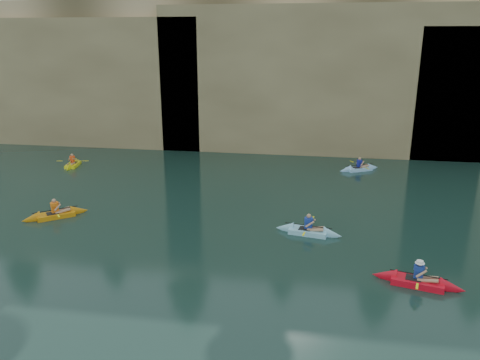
# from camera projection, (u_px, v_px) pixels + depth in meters

# --- Properties ---
(ground) EXTENTS (160.00, 160.00, 0.00)m
(ground) POSITION_uv_depth(u_px,v_px,m) (247.00, 306.00, 15.86)
(ground) COLOR black
(ground) RESTS_ON ground
(cliff) EXTENTS (70.00, 16.00, 12.00)m
(cliff) POSITION_uv_depth(u_px,v_px,m) (296.00, 68.00, 42.39)
(cliff) COLOR tan
(cliff) RESTS_ON ground
(cliff_slab_west) EXTENTS (26.00, 2.40, 10.56)m
(cliff_slab_west) POSITION_uv_depth(u_px,v_px,m) (49.00, 80.00, 38.73)
(cliff_slab_west) COLOR #9B8A5E
(cliff_slab_west) RESTS_ON ground
(cliff_slab_center) EXTENTS (24.00, 2.40, 11.40)m
(cliff_slab_center) POSITION_uv_depth(u_px,v_px,m) (318.00, 79.00, 35.19)
(cliff_slab_center) COLOR #9B8A5E
(cliff_slab_center) RESTS_ON ground
(sea_cave_west) EXTENTS (4.50, 1.00, 4.00)m
(sea_cave_west) POSITION_uv_depth(u_px,v_px,m) (72.00, 122.00, 38.77)
(sea_cave_west) COLOR black
(sea_cave_west) RESTS_ON ground
(sea_cave_center) EXTENTS (3.50, 1.00, 3.20)m
(sea_cave_center) POSITION_uv_depth(u_px,v_px,m) (238.00, 132.00, 36.72)
(sea_cave_center) COLOR black
(sea_cave_center) RESTS_ON ground
(sea_cave_east) EXTENTS (5.00, 1.00, 4.50)m
(sea_cave_east) POSITION_uv_depth(u_px,v_px,m) (425.00, 129.00, 34.35)
(sea_cave_east) COLOR black
(sea_cave_east) RESTS_ON ground
(main_kayaker) EXTENTS (3.34, 2.18, 1.21)m
(main_kayaker) POSITION_uv_depth(u_px,v_px,m) (418.00, 281.00, 17.18)
(main_kayaker) COLOR red
(main_kayaker) RESTS_ON ground
(kayaker_orange) EXTENTS (2.96, 2.60, 1.22)m
(kayaker_orange) POSITION_uv_depth(u_px,v_px,m) (56.00, 214.00, 23.63)
(kayaker_orange) COLOR orange
(kayaker_orange) RESTS_ON ground
(kayaker_ltblue_near) EXTENTS (3.19, 2.39, 1.23)m
(kayaker_ltblue_near) POSITION_uv_depth(u_px,v_px,m) (308.00, 231.00, 21.64)
(kayaker_ltblue_near) COLOR #8FD4F0
(kayaker_ltblue_near) RESTS_ON ground
(kayaker_yellow) EXTENTS (2.22, 2.83, 1.13)m
(kayaker_yellow) POSITION_uv_depth(u_px,v_px,m) (73.00, 164.00, 32.94)
(kayaker_yellow) COLOR #F8F014
(kayaker_yellow) RESTS_ON ground
(kayaker_ltblue_mid) EXTENTS (2.98, 2.07, 1.15)m
(kayaker_ltblue_mid) POSITION_uv_depth(u_px,v_px,m) (359.00, 168.00, 31.89)
(kayaker_ltblue_mid) COLOR #98CFFF
(kayaker_ltblue_mid) RESTS_ON ground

